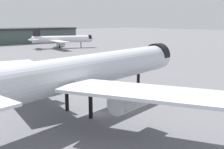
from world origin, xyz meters
TOP-DOWN VIEW (x-y plane):
  - ground at (0.00, 0.00)m, footprint 900.00×900.00m
  - airliner_near_gate at (-0.31, 2.53)m, footprint 64.33×57.98m
  - airliner_far_taxiway at (62.50, 119.34)m, footprint 42.32×37.79m

SIDE VIEW (x-z plane):
  - ground at x=0.00m, z-range 0.00..0.00m
  - airliner_far_taxiway at x=62.50m, z-range -0.78..12.37m
  - airliner_near_gate at x=-0.31m, z-range -1.12..17.79m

